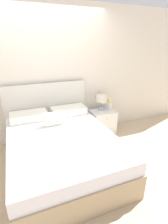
% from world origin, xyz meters
% --- Properties ---
extents(ground_plane, '(12.00, 12.00, 0.00)m').
position_xyz_m(ground_plane, '(0.00, 0.00, 0.00)').
color(ground_plane, '#CCB28E').
extents(wall_back, '(8.00, 0.06, 2.60)m').
position_xyz_m(wall_back, '(0.00, 0.07, 1.30)').
color(wall_back, silver).
rests_on(wall_back, ground_plane).
extents(bed, '(1.61, 2.08, 1.16)m').
position_xyz_m(bed, '(0.00, -0.96, 0.31)').
color(bed, tan).
rests_on(bed, ground_plane).
extents(nightstand, '(0.52, 0.45, 0.51)m').
position_xyz_m(nightstand, '(1.15, -0.23, 0.25)').
color(nightstand, white).
rests_on(nightstand, ground_plane).
extents(table_lamp, '(0.24, 0.24, 0.33)m').
position_xyz_m(table_lamp, '(1.15, -0.16, 0.74)').
color(table_lamp, '#A8B2BC').
rests_on(table_lamp, nightstand).
extents(flower_vase, '(0.12, 0.12, 0.26)m').
position_xyz_m(flower_vase, '(1.35, -0.19, 0.65)').
color(flower_vase, white).
rests_on(flower_vase, nightstand).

